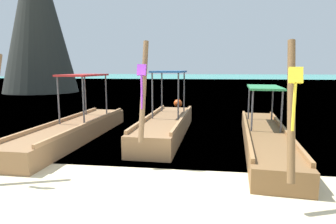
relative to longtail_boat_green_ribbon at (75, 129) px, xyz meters
The scene contains 7 objects.
ground 4.93m from the longtail_boat_green_ribbon, 52.43° to the right, with size 120.00×120.00×0.00m, color beige.
sea_water 57.79m from the longtail_boat_green_ribbon, 87.03° to the left, with size 120.00×120.00×0.00m, color #2DB29E.
longtail_boat_green_ribbon is the anchor object (origin of this frame).
longtail_boat_violet_ribbon 2.91m from the longtail_boat_green_ribbon, 18.07° to the left, with size 1.40×6.06×2.84m.
longtail_boat_yellow_ribbon 5.75m from the longtail_boat_green_ribbon, ahead, with size 1.74×7.39×2.68m.
karst_rock 22.15m from the longtail_boat_green_ribbon, 124.08° to the left, with size 7.34×6.83×14.83m.
mooring_buoy_near 8.22m from the longtail_boat_green_ribbon, 72.53° to the left, with size 0.48×0.48×0.48m.
Camera 1 is at (1.09, -4.43, 2.19)m, focal length 30.65 mm.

